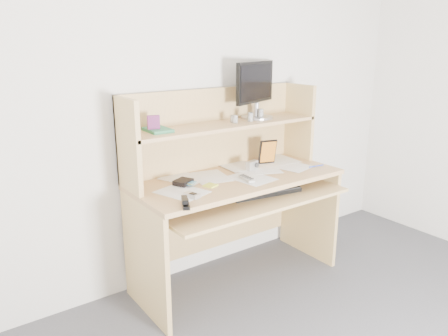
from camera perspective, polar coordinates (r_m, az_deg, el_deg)
back_wall at (r=3.01m, az=-1.87°, el=9.48°), size 3.60×0.04×2.50m
desk at (r=2.93m, az=0.84°, el=-1.80°), size 1.40×0.70×1.30m
paper_clutter at (r=2.86m, az=1.80°, el=-1.09°), size 1.32×0.54×0.01m
keyboard at (r=2.86m, az=5.19°, el=-2.99°), size 0.51×0.25×0.03m
tv_remote at (r=2.78m, az=2.99°, el=-1.37°), size 0.08×0.16×0.02m
flip_phone at (r=2.48m, az=-4.20°, el=-3.48°), size 0.07×0.10×0.02m
stapler at (r=2.35m, az=-5.03°, el=-4.39°), size 0.09×0.14×0.04m
wallet at (r=2.70m, az=-5.35°, el=-1.82°), size 0.14×0.13×0.03m
sticky_note_pad at (r=2.67m, az=-1.78°, el=-2.28°), size 0.09×0.09×0.01m
digital_camera at (r=3.00m, az=3.67°, el=0.38°), size 0.10×0.06×0.06m
game_case at (r=3.13m, az=5.70°, el=2.12°), size 0.12×0.05×0.18m
blue_pen at (r=3.13m, az=11.97°, el=0.26°), size 0.13×0.02×0.01m
card_box at (r=2.64m, az=-9.18°, el=5.73°), size 0.08×0.04×0.10m
shelf_book at (r=2.66m, az=-8.65°, el=4.94°), size 0.14×0.19×0.02m
chip_stack_a at (r=2.91m, az=1.44°, el=6.41°), size 0.05×0.05×0.05m
chip_stack_b at (r=2.97m, az=3.47°, el=6.67°), size 0.05×0.05×0.06m
chip_stack_c at (r=2.92m, az=1.23°, el=6.43°), size 0.04×0.04×0.05m
chip_stack_d at (r=3.08m, az=4.82°, el=7.06°), size 0.05×0.05×0.07m
monitor at (r=3.09m, az=4.14°, el=10.35°), size 0.43×0.23×0.39m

